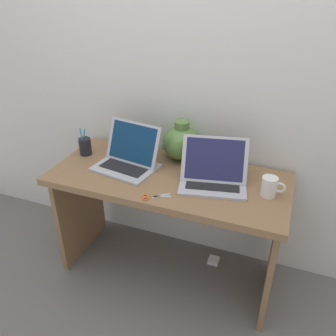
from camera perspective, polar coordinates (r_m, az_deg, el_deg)
ground_plane at (r=2.37m, az=-0.00°, el=-16.49°), size 6.00×6.00×0.00m
back_wall at (r=2.02m, az=3.45°, el=15.03°), size 4.40×0.04×2.40m
desk at (r=2.00m, az=-0.00°, el=-5.30°), size 1.33×0.58×0.72m
laptop_left at (r=2.00m, az=-6.51°, el=2.00°), size 0.38×0.31×0.25m
laptop_right at (r=1.84m, az=7.58°, el=-0.76°), size 0.39×0.32×0.23m
green_vase at (r=2.06m, az=2.28°, el=4.28°), size 0.23×0.23×0.24m
coffee_mug at (r=1.80m, az=16.54°, el=-3.01°), size 0.12×0.08×0.10m
pen_cup at (r=2.18m, az=-13.61°, el=3.54°), size 0.07×0.07×0.18m
scissors at (r=1.74m, az=-2.83°, el=-4.79°), size 0.14×0.10×0.01m
power_brick at (r=2.42m, az=7.58°, el=-14.99°), size 0.07×0.07×0.03m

